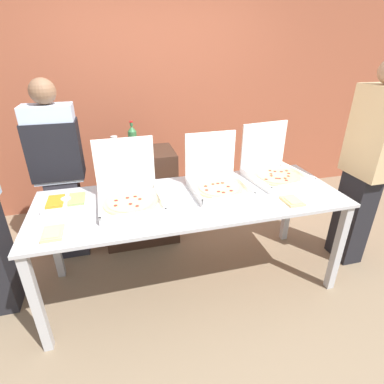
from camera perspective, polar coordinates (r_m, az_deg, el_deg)
ground_plane at (r=2.76m, az=0.00°, el=-16.47°), size 16.00×16.00×0.00m
brick_wall_behind at (r=3.73m, az=-7.16°, el=18.69°), size 10.00×0.06×2.80m
buffet_table at (r=2.33m, az=0.00°, el=-3.09°), size 2.34×0.85×0.82m
pizza_box_near_left at (r=2.24m, az=-11.89°, el=-0.14°), size 0.46×0.47×0.44m
pizza_box_far_right at (r=2.71m, az=15.26°, el=4.26°), size 0.51×0.52×0.45m
pizza_box_far_left at (r=2.41m, az=4.74°, el=2.26°), size 0.44×0.46×0.43m
paper_plate_front_right at (r=2.03m, az=-24.99°, el=-7.25°), size 0.21×0.21×0.03m
paper_plate_front_center at (r=2.33m, az=18.53°, el=-1.75°), size 0.25×0.25×0.03m
veggie_tray at (r=2.36m, az=-22.77°, el=-1.80°), size 0.32×0.23×0.05m
sideboard_podium at (r=3.10m, az=-9.97°, el=-0.96°), size 0.73×0.45×0.96m
soda_bottle at (r=2.90m, az=-11.25°, el=9.95°), size 0.08×0.08×0.29m
soda_can_silver at (r=3.05m, az=-14.56°, el=9.15°), size 0.07×0.07×0.12m
person_server_vest at (r=2.88m, az=-24.16°, el=4.66°), size 0.42×0.24×1.65m
person_guest_cap at (r=2.97m, az=30.23°, el=4.25°), size 0.22×0.40×1.80m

